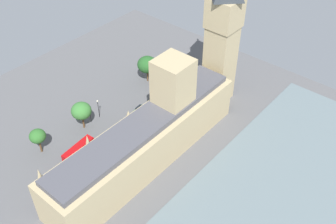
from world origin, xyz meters
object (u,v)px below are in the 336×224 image
plane_tree_by_river_gate (147,65)px  street_lamp_leading (90,111)px  car_dark_green_under_trees (139,109)px  plane_tree_opposite_hall (150,65)px  double_decker_bus_kerbside (79,152)px  car_black_trailing (124,124)px  street_lamp_slot_10 (98,106)px  parliament_building (150,135)px  plane_tree_near_tower (38,136)px  car_yellow_cab_far_end (155,99)px  plane_tree_midblock (81,111)px  pedestrian_corner (182,97)px  clock_tower (223,29)px

plane_tree_by_river_gate → street_lamp_leading: size_ratio=1.53×
car_dark_green_under_trees → plane_tree_opposite_hall: size_ratio=0.48×
double_decker_bus_kerbside → car_black_trailing: bearing=-95.9°
street_lamp_slot_10 → parliament_building: bearing=175.0°
double_decker_bus_kerbside → plane_tree_near_tower: plane_tree_near_tower is taller
car_yellow_cab_far_end → plane_tree_midblock: 26.44m
car_yellow_cab_far_end → plane_tree_opposite_hall: (8.72, -7.46, 6.28)m
car_black_trailing → plane_tree_by_river_gate: plane_tree_by_river_gate is taller
parliament_building → pedestrian_corner: parliament_building is taller
double_decker_bus_kerbside → street_lamp_slot_10: (9.37, -16.15, 2.03)m
parliament_building → plane_tree_by_river_gate: 37.70m
double_decker_bus_kerbside → street_lamp_leading: bearing=-58.8°
car_black_trailing → plane_tree_by_river_gate: 26.21m
plane_tree_near_tower → street_lamp_slot_10: bearing=-93.5°
clock_tower → double_decker_bus_kerbside: clock_tower is taller
pedestrian_corner → plane_tree_opposite_hall: size_ratio=0.17×
plane_tree_near_tower → car_dark_green_under_trees: bearing=-106.3°
plane_tree_midblock → plane_tree_near_tower: (1.47, 15.02, -0.64)m
pedestrian_corner → plane_tree_by_river_gate: bearing=21.1°
plane_tree_opposite_hall → street_lamp_slot_10: size_ratio=1.45×
car_yellow_cab_far_end → plane_tree_near_tower: bearing=71.6°
car_black_trailing → clock_tower: bearing=66.7°
plane_tree_by_river_gate → plane_tree_opposite_hall: (-1.04, -0.37, 0.23)m
plane_tree_near_tower → car_yellow_cab_far_end: bearing=-103.5°
plane_tree_by_river_gate → car_dark_green_under_trees: bearing=123.2°
parliament_building → pedestrian_corner: (9.73, -26.72, -7.54)m
parliament_building → car_black_trailing: (15.05, -4.17, -7.40)m
plane_tree_by_river_gate → street_lamp_leading: 28.51m
parliament_building → car_yellow_cab_far_end: (16.36, -20.06, -7.40)m
pedestrian_corner → plane_tree_opposite_hall: 16.66m
plane_tree_near_tower → street_lamp_leading: bearing=-93.7°
clock_tower → car_dark_green_under_trees: 37.25m
double_decker_bus_kerbside → plane_tree_midblock: (9.24, -9.54, 4.11)m
double_decker_bus_kerbside → plane_tree_near_tower: (10.71, 5.48, 3.47)m
plane_tree_near_tower → street_lamp_leading: (-1.17, -18.24, -1.60)m
pedestrian_corner → plane_tree_near_tower: plane_tree_near_tower is taller
pedestrian_corner → plane_tree_near_tower: bearing=93.3°
car_dark_green_under_trees → street_lamp_leading: street_lamp_leading is taller
pedestrian_corner → plane_tree_midblock: plane_tree_midblock is taller
plane_tree_near_tower → plane_tree_by_river_gate: bearing=-89.7°
car_yellow_cab_far_end → car_dark_green_under_trees: 7.58m
car_yellow_cab_far_end → pedestrian_corner: car_yellow_cab_far_end is taller
plane_tree_midblock → plane_tree_by_river_gate: size_ratio=0.95×
pedestrian_corner → plane_tree_midblock: bearing=87.4°
clock_tower → pedestrian_corner: clock_tower is taller
parliament_building → car_black_trailing: 17.28m
street_lamp_slot_10 → pedestrian_corner: bearing=-121.1°
double_decker_bus_kerbside → street_lamp_leading: 16.05m
street_lamp_leading → car_yellow_cab_far_end: bearing=-111.4°
car_yellow_cab_far_end → street_lamp_slot_10: (8.15, 17.90, 3.77)m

